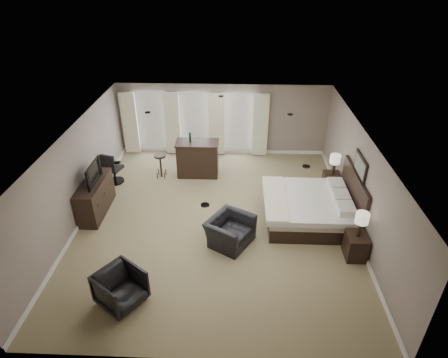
{
  "coord_description": "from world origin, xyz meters",
  "views": [
    {
      "loc": [
        0.55,
        -8.42,
        6.35
      ],
      "look_at": [
        0.2,
        0.4,
        1.1
      ],
      "focal_mm": 30.0,
      "sensor_mm": 36.0,
      "label": 1
    }
  ],
  "objects_px": {
    "nightstand_near": "(356,246)",
    "lamp_near": "(361,225)",
    "desk_chair": "(113,167)",
    "tv": "(92,180)",
    "bar_stool_right": "(206,151)",
    "dresser": "(95,197)",
    "bed": "(311,197)",
    "armchair_far": "(120,287)",
    "armchair_near": "(230,227)",
    "bar_counter": "(198,158)",
    "nightstand_far": "(331,183)",
    "bar_stool_left": "(161,166)",
    "lamp_far": "(334,165)"
  },
  "relations": [
    {
      "from": "dresser",
      "to": "armchair_far",
      "type": "xyz_separation_m",
      "value": [
        1.62,
        -3.24,
        -0.05
      ]
    },
    {
      "from": "armchair_far",
      "to": "bar_stool_left",
      "type": "bearing_deg",
      "value": 37.2
    },
    {
      "from": "nightstand_near",
      "to": "tv",
      "type": "distance_m",
      "value": 7.14
    },
    {
      "from": "armchair_near",
      "to": "bar_counter",
      "type": "bearing_deg",
      "value": 49.89
    },
    {
      "from": "armchair_far",
      "to": "bar_stool_right",
      "type": "bearing_deg",
      "value": 24.45
    },
    {
      "from": "lamp_far",
      "to": "bar_stool_right",
      "type": "xyz_separation_m",
      "value": [
        -4.02,
        1.91,
        -0.57
      ]
    },
    {
      "from": "lamp_near",
      "to": "bar_stool_left",
      "type": "xyz_separation_m",
      "value": [
        -5.44,
        3.66,
        -0.56
      ]
    },
    {
      "from": "nightstand_near",
      "to": "nightstand_far",
      "type": "distance_m",
      "value": 2.9
    },
    {
      "from": "bed",
      "to": "armchair_near",
      "type": "bearing_deg",
      "value": -154.59
    },
    {
      "from": "nightstand_near",
      "to": "armchair_near",
      "type": "distance_m",
      "value": 3.1
    },
    {
      "from": "dresser",
      "to": "bar_stool_right",
      "type": "xyz_separation_m",
      "value": [
        2.9,
        3.21,
        -0.08
      ]
    },
    {
      "from": "dresser",
      "to": "bed",
      "type": "bearing_deg",
      "value": -1.46
    },
    {
      "from": "bar_counter",
      "to": "lamp_near",
      "type": "bearing_deg",
      "value": -42.47
    },
    {
      "from": "nightstand_near",
      "to": "lamp_near",
      "type": "distance_m",
      "value": 0.65
    },
    {
      "from": "nightstand_near",
      "to": "bar_counter",
      "type": "xyz_separation_m",
      "value": [
        -4.22,
        3.87,
        0.29
      ]
    },
    {
      "from": "armchair_near",
      "to": "nightstand_far",
      "type": "bearing_deg",
      "value": -19.69
    },
    {
      "from": "desk_chair",
      "to": "tv",
      "type": "bearing_deg",
      "value": 105.71
    },
    {
      "from": "nightstand_far",
      "to": "bar_stool_left",
      "type": "bearing_deg",
      "value": 172.01
    },
    {
      "from": "tv",
      "to": "nightstand_far",
      "type": "bearing_deg",
      "value": -79.39
    },
    {
      "from": "bar_stool_right",
      "to": "bar_stool_left",
      "type": "bearing_deg",
      "value": -141.02
    },
    {
      "from": "bar_counter",
      "to": "bed",
      "type": "bearing_deg",
      "value": -35.93
    },
    {
      "from": "lamp_near",
      "to": "tv",
      "type": "xyz_separation_m",
      "value": [
        -6.92,
        1.6,
        0.09
      ]
    },
    {
      "from": "bar_counter",
      "to": "bar_stool_left",
      "type": "bearing_deg",
      "value": -170.54
    },
    {
      "from": "nightstand_far",
      "to": "dresser",
      "type": "bearing_deg",
      "value": -169.39
    },
    {
      "from": "armchair_far",
      "to": "desk_chair",
      "type": "bearing_deg",
      "value": 53.66
    },
    {
      "from": "nightstand_near",
      "to": "desk_chair",
      "type": "height_order",
      "value": "desk_chair"
    },
    {
      "from": "bed",
      "to": "armchair_near",
      "type": "relative_size",
      "value": 2.12
    },
    {
      "from": "bed",
      "to": "dresser",
      "type": "distance_m",
      "value": 6.04
    },
    {
      "from": "bar_stool_right",
      "to": "bar_counter",
      "type": "bearing_deg",
      "value": -102.14
    },
    {
      "from": "nightstand_far",
      "to": "tv",
      "type": "distance_m",
      "value": 7.08
    },
    {
      "from": "bed",
      "to": "bar_stool_left",
      "type": "relative_size",
      "value": 2.86
    },
    {
      "from": "nightstand_near",
      "to": "armchair_far",
      "type": "relative_size",
      "value": 0.72
    },
    {
      "from": "dresser",
      "to": "bar_stool_left",
      "type": "distance_m",
      "value": 2.54
    },
    {
      "from": "bar_stool_right",
      "to": "tv",
      "type": "bearing_deg",
      "value": -132.1
    },
    {
      "from": "lamp_near",
      "to": "desk_chair",
      "type": "distance_m",
      "value": 7.64
    },
    {
      "from": "tv",
      "to": "bar_stool_left",
      "type": "xyz_separation_m",
      "value": [
        1.48,
        2.06,
        -0.65
      ]
    },
    {
      "from": "lamp_near",
      "to": "armchair_far",
      "type": "bearing_deg",
      "value": -162.87
    },
    {
      "from": "dresser",
      "to": "tv",
      "type": "relative_size",
      "value": 1.66
    },
    {
      "from": "lamp_near",
      "to": "desk_chair",
      "type": "relative_size",
      "value": 0.6
    },
    {
      "from": "armchair_near",
      "to": "nightstand_near",
      "type": "bearing_deg",
      "value": -66.48
    },
    {
      "from": "nightstand_near",
      "to": "nightstand_far",
      "type": "xyz_separation_m",
      "value": [
        0.0,
        2.9,
        0.01
      ]
    },
    {
      "from": "nightstand_near",
      "to": "bar_counter",
      "type": "bearing_deg",
      "value": 137.53
    },
    {
      "from": "bed",
      "to": "armchair_far",
      "type": "relative_size",
      "value": 2.64
    },
    {
      "from": "tv",
      "to": "armchair_far",
      "type": "distance_m",
      "value": 3.67
    },
    {
      "from": "armchair_near",
      "to": "bar_stool_left",
      "type": "bearing_deg",
      "value": 67.5
    },
    {
      "from": "bar_stool_left",
      "to": "armchair_far",
      "type": "bearing_deg",
      "value": -88.45
    },
    {
      "from": "bed",
      "to": "armchair_far",
      "type": "height_order",
      "value": "bed"
    },
    {
      "from": "nightstand_far",
      "to": "bar_stool_left",
      "type": "relative_size",
      "value": 0.8
    },
    {
      "from": "dresser",
      "to": "bar_stool_left",
      "type": "xyz_separation_m",
      "value": [
        1.48,
        2.06,
        -0.09
      ]
    },
    {
      "from": "nightstand_far",
      "to": "lamp_near",
      "type": "relative_size",
      "value": 1.01
    }
  ]
}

